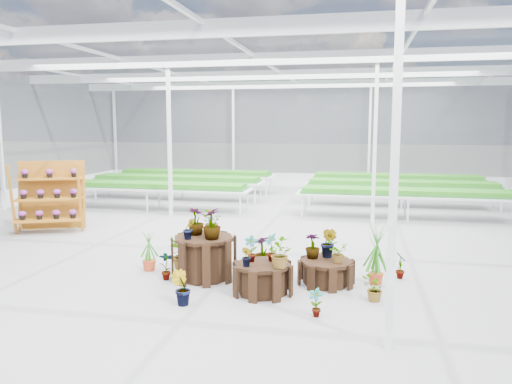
% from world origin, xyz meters
% --- Properties ---
extents(ground_plane, '(24.00, 24.00, 0.00)m').
position_xyz_m(ground_plane, '(0.00, 0.00, 0.00)').
color(ground_plane, gray).
rests_on(ground_plane, ground).
extents(greenhouse_shell, '(18.00, 24.00, 4.50)m').
position_xyz_m(greenhouse_shell, '(0.00, 0.00, 2.25)').
color(greenhouse_shell, white).
rests_on(greenhouse_shell, ground).
extents(steel_frame, '(18.00, 24.00, 4.50)m').
position_xyz_m(steel_frame, '(0.00, 0.00, 2.25)').
color(steel_frame, silver).
rests_on(steel_frame, ground).
extents(nursery_benches, '(16.00, 7.00, 0.84)m').
position_xyz_m(nursery_benches, '(0.00, 7.20, 0.42)').
color(nursery_benches, silver).
rests_on(nursery_benches, ground).
extents(plinth_tall, '(1.50, 1.50, 0.77)m').
position_xyz_m(plinth_tall, '(-0.13, -1.73, 0.39)').
color(plinth_tall, black).
rests_on(plinth_tall, ground).
extents(plinth_mid, '(1.09, 1.09, 0.51)m').
position_xyz_m(plinth_mid, '(1.07, -2.33, 0.26)').
color(plinth_mid, black).
rests_on(plinth_mid, ground).
extents(plinth_low, '(1.20, 1.20, 0.43)m').
position_xyz_m(plinth_low, '(2.07, -1.63, 0.22)').
color(plinth_low, black).
rests_on(plinth_low, ground).
extents(shelf_rack, '(1.94, 1.50, 1.82)m').
position_xyz_m(shelf_rack, '(-5.26, 1.27, 0.91)').
color(shelf_rack, '#8F5413').
rests_on(shelf_rack, ground).
extents(nursery_plants, '(5.00, 2.85, 1.34)m').
position_xyz_m(nursery_plants, '(0.81, -1.56, 0.52)').
color(nursery_plants, '#267118').
rests_on(nursery_plants, ground).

